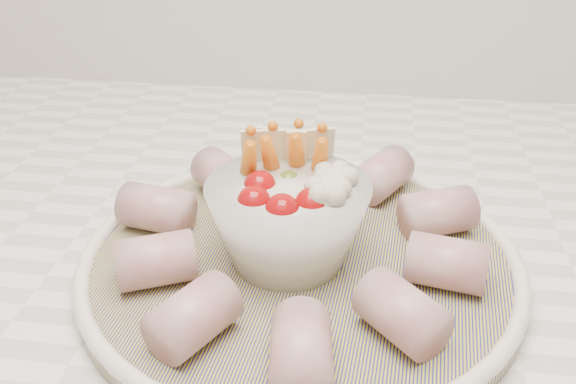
# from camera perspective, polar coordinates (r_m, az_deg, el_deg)

# --- Properties ---
(serving_platter) EXTENTS (0.35, 0.35, 0.02)m
(serving_platter) POSITION_cam_1_polar(r_m,az_deg,el_deg) (0.49, 1.11, -6.11)
(serving_platter) COLOR navy
(serving_platter) RESTS_ON kitchen_counter
(veggie_bowl) EXTENTS (0.12, 0.12, 0.09)m
(veggie_bowl) POSITION_cam_1_polar(r_m,az_deg,el_deg) (0.46, 0.06, -2.21)
(veggie_bowl) COLOR silver
(veggie_bowl) RESTS_ON serving_platter
(cured_meat_rolls) EXTENTS (0.28, 0.29, 0.04)m
(cured_meat_rolls) POSITION_cam_1_polar(r_m,az_deg,el_deg) (0.47, 1.06, -3.88)
(cured_meat_rolls) COLOR #A44B58
(cured_meat_rolls) RESTS_ON serving_platter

